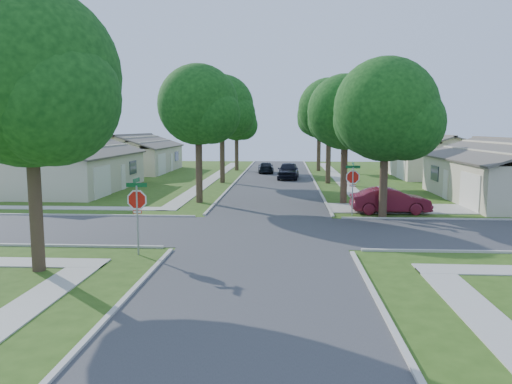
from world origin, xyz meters
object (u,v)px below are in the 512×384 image
Objects in this scene: stop_sign_sw at (137,203)px; tree_w_near at (199,108)px; tree_e_far at (320,118)px; tree_w_mid at (223,109)px; tree_w_far at (237,122)px; house_ne_far at (432,161)px; tree_ne_corner at (387,114)px; house_nw_near at (70,171)px; house_nw_far at (135,158)px; car_driveway at (390,201)px; house_ne_near at (510,178)px; tree_sw_corner at (31,85)px; car_curb_west at (266,168)px; stop_sign_ne at (353,179)px; tree_e_near at (346,116)px; tree_e_mid at (330,112)px; car_curb_east at (288,171)px.

tree_w_near is (0.06, 13.71, 4.08)m from stop_sign_sw.
tree_e_far is 16.05m from tree_w_mid.
tree_w_far is 0.59× the size of house_ne_far.
stop_sign_sw is 14.64m from tree_ne_corner.
house_nw_near is at bearing -120.82° from tree_w_far.
house_nw_far reaches higher than car_driveway.
house_nw_near is at bearing 172.87° from house_ne_near.
car_driveway is (22.96, -9.50, -0.78)m from house_nw_near.
tree_sw_corner is 38.72m from car_curb_west.
tree_sw_corner reaches higher than house_ne_near.
tree_e_far is 0.64× the size of house_ne_near.
house_nw_far reaches higher than stop_sign_sw.
house_nw_near reaches higher than stop_sign_ne.
house_nw_near is (-20.74, 5.99, -4.13)m from tree_e_near.
tree_e_mid is (0.06, 16.31, 4.22)m from stop_sign_ne.
tree_e_near is at bearing -90.00° from tree_e_far.
tree_sw_corner is at bearing 77.48° from car_curb_west.
tree_e_near is at bearing 89.32° from stop_sign_ne.
tree_e_near is 0.61× the size of house_nw_near.
tree_e_far is 28.49m from house_nw_near.
stop_sign_ne is 0.22× the size of house_ne_near.
stop_sign_sw is 14.30m from tree_w_near.
tree_e_mid reaches higher than tree_e_near.
car_curb_east is at bearing 31.69° from tree_w_mid.
tree_e_far is at bearing 89.90° from stop_sign_ne.
tree_w_far is 21.61m from house_ne_far.
stop_sign_ne is (9.40, 9.40, 0.00)m from stop_sign_sw.
house_nw_far is (-22.35, 27.79, -4.08)m from tree_ne_corner.
tree_w_far is at bearing 131.90° from house_ne_near.
tree_ne_corner reaches higher than house_nw_near.
tree_w_far is at bearing 59.18° from house_nw_near.
tree_e_mid reaches higher than stop_sign_sw.
tree_ne_corner is 12.47m from house_ne_near.
car_driveway reaches higher than car_curb_west.
tree_sw_corner is (-2.80, -28.00, -0.23)m from tree_w_mid.
house_ne_near is at bearing 5.51° from tree_w_near.
car_driveway is at bearing 41.17° from stop_sign_sw.
tree_e_far is 0.64× the size of house_ne_far.
house_ne_far reaches higher than car_curb_west.
tree_sw_corner reaches higher than tree_e_near.
tree_sw_corner is 2.13× the size of car_driveway.
house_ne_near reaches higher than stop_sign_sw.
tree_w_near is at bearing -128.08° from tree_e_mid.
tree_w_mid is (0.06, 25.71, 4.46)m from stop_sign_sw.
tree_w_mid is at bearing 89.98° from tree_w_near.
tree_sw_corner is 40.20m from house_nw_far.
car_curb_west is at bearing -4.64° from house_nw_far.
tree_e_near is 0.95× the size of tree_e_far.
tree_sw_corner is 43.20m from house_ne_far.
tree_e_near reaches higher than car_driveway.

